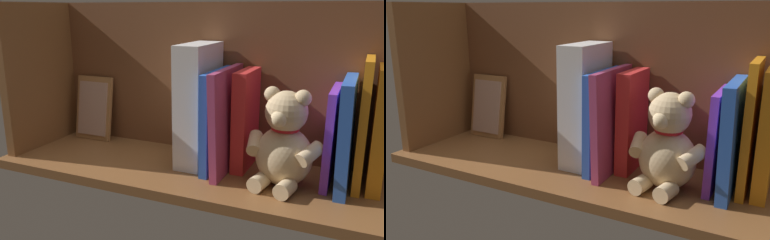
% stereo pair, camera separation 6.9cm
% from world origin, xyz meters
% --- Properties ---
extents(ground_plane, '(0.91, 0.30, 0.02)m').
position_xyz_m(ground_plane, '(0.00, 0.00, -0.01)').
color(ground_plane, brown).
extents(shelf_back_panel, '(0.91, 0.02, 0.37)m').
position_xyz_m(shelf_back_panel, '(0.00, -0.13, 0.18)').
color(shelf_back_panel, brown).
rests_on(shelf_back_panel, ground_plane).
extents(shelf_side_divider, '(0.02, 0.24, 0.37)m').
position_xyz_m(shelf_side_divider, '(0.44, 0.00, 0.18)').
color(shelf_side_divider, brown).
rests_on(shelf_side_divider, ground_plane).
extents(book_0, '(0.03, 0.13, 0.25)m').
position_xyz_m(book_0, '(-0.38, -0.05, 0.12)').
color(book_0, orange).
rests_on(book_0, ground_plane).
extents(book_1, '(0.02, 0.13, 0.26)m').
position_xyz_m(book_1, '(-0.35, -0.05, 0.13)').
color(book_1, orange).
rests_on(book_1, ground_plane).
extents(book_2, '(0.03, 0.17, 0.22)m').
position_xyz_m(book_2, '(-0.32, -0.03, 0.11)').
color(book_2, blue).
rests_on(book_2, ground_plane).
extents(book_3, '(0.02, 0.15, 0.20)m').
position_xyz_m(book_3, '(-0.29, -0.04, 0.10)').
color(book_3, purple).
rests_on(book_3, ground_plane).
extents(teddy_bear, '(0.16, 0.15, 0.20)m').
position_xyz_m(teddy_bear, '(-0.21, 0.02, 0.09)').
color(teddy_bear, '#D1B284').
rests_on(teddy_bear, ground_plane).
extents(book_4, '(0.03, 0.12, 0.22)m').
position_xyz_m(book_4, '(-0.11, -0.05, 0.11)').
color(book_4, red).
rests_on(book_4, ground_plane).
extents(book_5, '(0.02, 0.19, 0.23)m').
position_xyz_m(book_5, '(-0.08, -0.02, 0.11)').
color(book_5, '#B23F72').
rests_on(book_5, ground_plane).
extents(book_6, '(0.02, 0.17, 0.22)m').
position_xyz_m(book_6, '(-0.05, -0.03, 0.11)').
color(book_6, blue).
rests_on(book_6, ground_plane).
extents(dictionary_thick_white, '(0.06, 0.15, 0.28)m').
position_xyz_m(dictionary_thick_white, '(-0.00, -0.04, 0.14)').
color(dictionary_thick_white, white).
rests_on(dictionary_thick_white, ground_plane).
extents(picture_frame_leaning, '(0.11, 0.04, 0.17)m').
position_xyz_m(picture_frame_leaning, '(0.34, -0.09, 0.09)').
color(picture_frame_leaning, '#9E6B3D').
rests_on(picture_frame_leaning, ground_plane).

